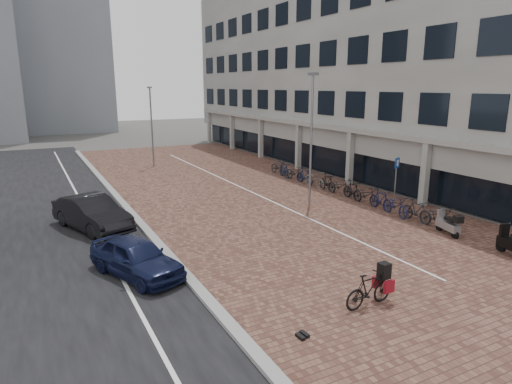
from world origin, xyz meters
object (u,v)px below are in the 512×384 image
(car_dark, at_px, (92,213))
(scooter_front, at_px, (448,223))
(hero_bike, at_px, (369,289))
(car_navy, at_px, (136,257))
(parking_sign, at_px, (396,174))

(car_dark, height_order, scooter_front, car_dark)
(hero_bike, xyz_separation_m, scooter_front, (7.19, 3.27, -0.03))
(car_navy, bearing_deg, scooter_front, -30.27)
(car_navy, bearing_deg, parking_sign, -11.01)
(car_dark, relative_size, hero_bike, 2.60)
(scooter_front, distance_m, parking_sign, 4.90)
(car_dark, xyz_separation_m, parking_sign, (14.59, -3.18, 0.97))
(hero_bike, bearing_deg, parking_sign, -51.03)
(scooter_front, relative_size, parking_sign, 0.58)
(scooter_front, height_order, parking_sign, parking_sign)
(car_dark, bearing_deg, scooter_front, -50.55)
(car_dark, relative_size, parking_sign, 1.77)
(car_navy, relative_size, parking_sign, 1.50)
(hero_bike, distance_m, parking_sign, 11.68)
(parking_sign, bearing_deg, hero_bike, -162.02)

